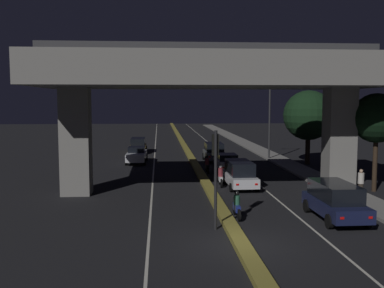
% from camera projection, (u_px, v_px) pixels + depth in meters
% --- Properties ---
extents(ground_plane, '(200.00, 200.00, 0.00)m').
position_uv_depth(ground_plane, '(240.00, 246.00, 18.32)').
color(ground_plane, black).
extents(lane_line_left_inner, '(0.12, 126.00, 0.00)m').
position_uv_depth(lane_line_left_inner, '(155.00, 151.00, 52.79)').
color(lane_line_left_inner, beige).
rests_on(lane_line_left_inner, ground_plane).
extents(lane_line_right_inner, '(0.12, 126.00, 0.00)m').
position_uv_depth(lane_line_right_inner, '(218.00, 151.00, 53.34)').
color(lane_line_right_inner, beige).
rests_on(lane_line_right_inner, ground_plane).
extents(median_divider, '(0.66, 126.00, 0.25)m').
position_uv_depth(median_divider, '(187.00, 150.00, 53.05)').
color(median_divider, olive).
rests_on(median_divider, ground_plane).
extents(sidewalk_right, '(2.21, 126.00, 0.17)m').
position_uv_depth(sidewalk_right, '(273.00, 157.00, 46.74)').
color(sidewalk_right, gray).
rests_on(sidewalk_right, ground_plane).
extents(elevated_overpass, '(21.76, 9.19, 9.55)m').
position_uv_depth(elevated_overpass, '(211.00, 78.00, 28.34)').
color(elevated_overpass, gray).
rests_on(elevated_overpass, ground_plane).
extents(traffic_light_left_of_median, '(0.30, 0.49, 4.57)m').
position_uv_depth(traffic_light_left_of_median, '(215.00, 162.00, 20.42)').
color(traffic_light_left_of_median, black).
rests_on(traffic_light_left_of_median, ground_plane).
extents(street_lamp, '(2.38, 0.32, 8.38)m').
position_uv_depth(street_lamp, '(267.00, 111.00, 44.69)').
color(street_lamp, '#2D2D30').
rests_on(street_lamp, ground_plane).
extents(car_dark_blue_lead, '(2.06, 4.74, 1.83)m').
position_uv_depth(car_dark_blue_lead, '(335.00, 200.00, 22.31)').
color(car_dark_blue_lead, '#141938').
rests_on(car_dark_blue_lead, ground_plane).
extents(car_white_second, '(1.96, 4.59, 1.80)m').
position_uv_depth(car_white_second, '(240.00, 174.00, 30.63)').
color(car_white_second, silver).
rests_on(car_white_second, ground_plane).
extents(car_white_third, '(1.85, 4.20, 1.59)m').
position_uv_depth(car_white_third, '(227.00, 163.00, 36.80)').
color(car_white_third, silver).
rests_on(car_white_third, ground_plane).
extents(car_grey_fourth, '(2.08, 4.17, 1.80)m').
position_uv_depth(car_grey_fourth, '(214.00, 152.00, 43.97)').
color(car_grey_fourth, '#515459').
rests_on(car_grey_fourth, ground_plane).
extents(car_white_lead_oncoming, '(1.99, 4.74, 1.56)m').
position_uv_depth(car_white_lead_oncoming, '(137.00, 155.00, 42.71)').
color(car_white_lead_oncoming, silver).
rests_on(car_white_lead_oncoming, ground_plane).
extents(car_taxi_yellow_second_oncoming, '(1.93, 4.70, 1.68)m').
position_uv_depth(car_taxi_yellow_second_oncoming, '(138.00, 145.00, 51.47)').
color(car_taxi_yellow_second_oncoming, gold).
rests_on(car_taxi_yellow_second_oncoming, ground_plane).
extents(motorcycle_blue_filtering_near, '(0.32, 1.93, 1.39)m').
position_uv_depth(motorcycle_blue_filtering_near, '(237.00, 206.00, 22.61)').
color(motorcycle_blue_filtering_near, black).
rests_on(motorcycle_blue_filtering_near, ground_plane).
extents(motorcycle_white_filtering_mid, '(0.33, 1.84, 1.50)m').
position_uv_depth(motorcycle_white_filtering_mid, '(221.00, 177.00, 31.10)').
color(motorcycle_white_filtering_mid, black).
rests_on(motorcycle_white_filtering_mid, ground_plane).
extents(motorcycle_black_filtering_far, '(0.32, 1.76, 1.45)m').
position_uv_depth(motorcycle_black_filtering_far, '(207.00, 165.00, 36.87)').
color(motorcycle_black_filtering_far, black).
rests_on(motorcycle_black_filtering_far, ground_plane).
extents(pedestrian_on_sidewalk, '(0.37, 0.37, 1.65)m').
position_uv_depth(pedestrian_on_sidewalk, '(361.00, 183.00, 26.91)').
color(pedestrian_on_sidewalk, '#2D261E').
rests_on(pedestrian_on_sidewalk, sidewalk_right).
extents(roadside_tree_kerbside_near, '(3.21, 3.21, 6.40)m').
position_uv_depth(roadside_tree_kerbside_near, '(377.00, 118.00, 28.89)').
color(roadside_tree_kerbside_near, '#2D2116').
rests_on(roadside_tree_kerbside_near, ground_plane).
extents(roadside_tree_kerbside_mid, '(4.64, 4.64, 6.90)m').
position_uv_depth(roadside_tree_kerbside_mid, '(308.00, 115.00, 41.63)').
color(roadside_tree_kerbside_mid, '#2D2116').
rests_on(roadside_tree_kerbside_mid, ground_plane).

